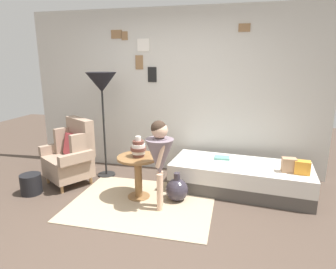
% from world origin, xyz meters
% --- Properties ---
extents(ground_plane, '(12.00, 12.00, 0.00)m').
position_xyz_m(ground_plane, '(0.00, 0.00, 0.00)').
color(ground_plane, '#4C3D33').
extents(gallery_wall, '(4.80, 0.12, 2.60)m').
position_xyz_m(gallery_wall, '(-0.00, 1.95, 1.30)').
color(gallery_wall, beige).
rests_on(gallery_wall, ground).
extents(rug, '(1.81, 1.41, 0.01)m').
position_xyz_m(rug, '(-0.11, 0.60, 0.01)').
color(rug, tan).
rests_on(rug, ground).
extents(armchair, '(0.90, 0.85, 0.97)m').
position_xyz_m(armchair, '(-1.34, 1.01, 0.44)').
color(armchair, tan).
rests_on(armchair, ground).
extents(daybed, '(1.97, 0.99, 0.40)m').
position_xyz_m(daybed, '(1.11, 1.29, 0.20)').
color(daybed, '#4C4742').
rests_on(daybed, ground).
extents(pillow_head, '(0.20, 0.14, 0.17)m').
position_xyz_m(pillow_head, '(1.86, 1.08, 0.49)').
color(pillow_head, orange).
rests_on(pillow_head, daybed).
extents(pillow_mid, '(0.18, 0.13, 0.19)m').
position_xyz_m(pillow_mid, '(1.71, 1.12, 0.49)').
color(pillow_mid, tan).
rests_on(pillow_mid, daybed).
extents(side_table, '(0.55, 0.55, 0.58)m').
position_xyz_m(side_table, '(-0.21, 0.75, 0.41)').
color(side_table, olive).
rests_on(side_table, ground).
extents(vase_striped, '(0.21, 0.21, 0.27)m').
position_xyz_m(vase_striped, '(-0.20, 0.76, 0.69)').
color(vase_striped, brown).
rests_on(vase_striped, side_table).
extents(floor_lamp, '(0.46, 0.46, 1.63)m').
position_xyz_m(floor_lamp, '(-0.98, 1.38, 1.44)').
color(floor_lamp, black).
rests_on(floor_lamp, ground).
extents(person_child, '(0.34, 0.34, 1.12)m').
position_xyz_m(person_child, '(0.15, 0.51, 0.72)').
color(person_child, '#D8AD8E').
rests_on(person_child, ground).
extents(book_on_daybed, '(0.23, 0.17, 0.03)m').
position_xyz_m(book_on_daybed, '(0.85, 1.45, 0.42)').
color(book_on_daybed, '#5E9F92').
rests_on(book_on_daybed, daybed).
extents(demijohn_near, '(0.30, 0.30, 0.38)m').
position_xyz_m(demijohn_near, '(0.31, 0.79, 0.15)').
color(demijohn_near, '#332D38').
rests_on(demijohn_near, ground).
extents(magazine_basket, '(0.28, 0.28, 0.28)m').
position_xyz_m(magazine_basket, '(-1.70, 0.52, 0.14)').
color(magazine_basket, black).
rests_on(magazine_basket, ground).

